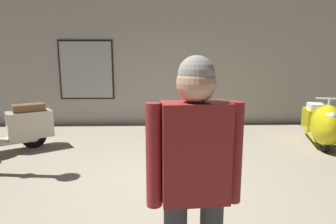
{
  "coord_description": "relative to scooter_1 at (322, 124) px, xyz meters",
  "views": [
    {
      "loc": [
        0.06,
        -3.33,
        1.57
      ],
      "look_at": [
        0.22,
        1.78,
        0.66
      ],
      "focal_mm": 28.71,
      "sensor_mm": 36.0,
      "label": 1
    }
  ],
  "objects": [
    {
      "name": "scooter_1",
      "position": [
        0.0,
        0.0,
        0.0
      ],
      "size": [
        0.94,
        1.68,
        0.99
      ],
      "rotation": [
        0.0,
        0.0,
        -1.89
      ],
      "color": "black",
      "rests_on": "ground"
    },
    {
      "name": "ground_plane",
      "position": [
        -3.18,
        -1.6,
        -0.45
      ],
      "size": [
        60.0,
        60.0,
        0.0
      ],
      "primitive_type": "plane",
      "color": "gray"
    },
    {
      "name": "visitor_0",
      "position": [
        -2.92,
        -3.5,
        0.49
      ],
      "size": [
        0.55,
        0.28,
        1.62
      ],
      "rotation": [
        0.0,
        0.0,
        1.65
      ],
      "color": "black",
      "rests_on": "ground"
    },
    {
      "name": "showroom_back_wall",
      "position": [
        -3.19,
        2.16,
        1.34
      ],
      "size": [
        18.0,
        0.24,
        3.58
      ],
      "color": "#ADA89E",
      "rests_on": "ground"
    }
  ]
}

